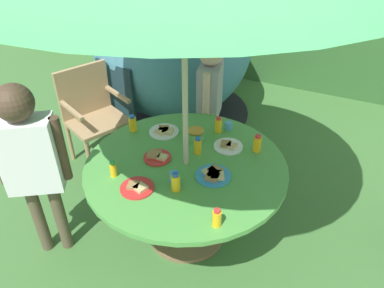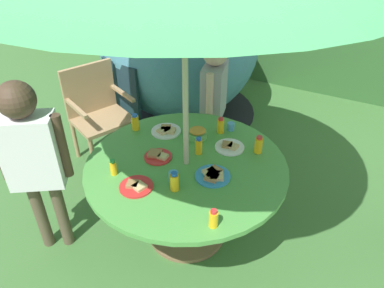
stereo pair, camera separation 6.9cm
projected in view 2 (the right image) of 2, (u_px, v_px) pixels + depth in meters
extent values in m
cube|color=#3D6B33|center=(187.00, 233.00, 2.87)|extent=(10.00, 10.00, 0.02)
cube|color=#33602D|center=(307.00, 4.00, 4.68)|extent=(9.00, 0.70, 2.03)
cylinder|color=brown|center=(187.00, 231.00, 2.85)|extent=(0.59, 0.59, 0.03)
cylinder|color=brown|center=(187.00, 202.00, 2.68)|extent=(0.11, 0.11, 0.65)
cylinder|color=#519E47|center=(186.00, 165.00, 2.48)|extent=(1.37, 1.37, 0.03)
cylinder|color=#B7AD8C|center=(186.00, 105.00, 2.22)|extent=(0.04, 0.04, 2.26)
cylinder|color=tan|center=(93.00, 158.00, 3.32)|extent=(0.04, 0.04, 0.41)
cylinder|color=tan|center=(137.00, 140.00, 3.56)|extent=(0.04, 0.04, 0.41)
cylinder|color=tan|center=(75.00, 139.00, 3.57)|extent=(0.04, 0.04, 0.41)
cylinder|color=tan|center=(117.00, 124.00, 3.81)|extent=(0.04, 0.04, 0.41)
cube|color=tan|center=(103.00, 120.00, 3.44)|extent=(0.60, 0.63, 0.04)
cube|color=tan|center=(89.00, 89.00, 3.42)|extent=(0.23, 0.48, 0.47)
cube|color=tan|center=(75.00, 108.00, 3.20)|extent=(0.41, 0.21, 0.03)
cube|color=tan|center=(122.00, 93.00, 3.44)|extent=(0.41, 0.21, 0.03)
ellipsoid|color=teal|center=(180.00, 40.00, 3.99)|extent=(2.10, 2.11, 1.74)
cylinder|color=black|center=(181.00, 109.00, 4.48)|extent=(2.15, 2.15, 0.01)
cube|color=#1A313A|center=(123.00, 99.00, 3.68)|extent=(0.48, 0.14, 0.78)
cylinder|color=#3F3F47|center=(214.00, 137.00, 3.48)|extent=(0.08, 0.08, 0.56)
cylinder|color=#3F3F47|center=(211.00, 144.00, 3.37)|extent=(0.08, 0.08, 0.56)
cube|color=#99999E|center=(214.00, 91.00, 3.14)|extent=(0.24, 0.35, 0.47)
cylinder|color=#D8B293|center=(218.00, 80.00, 3.27)|extent=(0.06, 0.06, 0.42)
cylinder|color=#D8B293|center=(210.00, 98.00, 2.98)|extent=(0.06, 0.06, 0.42)
sphere|color=#D8B293|center=(215.00, 53.00, 2.94)|extent=(0.21, 0.21, 0.21)
cylinder|color=brown|center=(41.00, 214.00, 2.61)|extent=(0.08, 0.08, 0.60)
cylinder|color=brown|center=(62.00, 213.00, 2.62)|extent=(0.08, 0.08, 0.60)
cube|color=white|center=(32.00, 151.00, 2.30)|extent=(0.39, 0.35, 0.51)
cylinder|color=#4C3828|center=(62.00, 146.00, 2.30)|extent=(0.06, 0.06, 0.45)
sphere|color=#4C3828|center=(16.00, 100.00, 2.09)|extent=(0.23, 0.23, 0.23)
cylinder|color=#66B259|center=(198.00, 135.00, 2.71)|extent=(0.14, 0.14, 0.05)
ellipsoid|color=gold|center=(198.00, 131.00, 2.69)|extent=(0.12, 0.12, 0.04)
cylinder|color=#338CD8|center=(213.00, 176.00, 2.35)|extent=(0.23, 0.23, 0.01)
cube|color=tan|center=(217.00, 176.00, 2.33)|extent=(0.12, 0.12, 0.02)
cube|color=#9E7547|center=(215.00, 171.00, 2.37)|extent=(0.10, 0.10, 0.02)
cube|color=tan|center=(210.00, 173.00, 2.35)|extent=(0.12, 0.12, 0.02)
cube|color=#9E7547|center=(212.00, 177.00, 2.31)|extent=(0.08, 0.08, 0.02)
cylinder|color=white|center=(230.00, 147.00, 2.62)|extent=(0.21, 0.21, 0.01)
cube|color=tan|center=(233.00, 146.00, 2.60)|extent=(0.07, 0.07, 0.02)
cube|color=#9E7547|center=(227.00, 145.00, 2.61)|extent=(0.09, 0.09, 0.02)
cylinder|color=white|center=(166.00, 131.00, 2.79)|extent=(0.23, 0.23, 0.01)
cube|color=tan|center=(170.00, 130.00, 2.77)|extent=(0.10, 0.10, 0.02)
cube|color=#9E7547|center=(166.00, 128.00, 2.80)|extent=(0.10, 0.10, 0.02)
cube|color=tan|center=(163.00, 131.00, 2.77)|extent=(0.09, 0.09, 0.02)
cylinder|color=red|center=(136.00, 187.00, 2.26)|extent=(0.21, 0.21, 0.01)
cube|color=tan|center=(139.00, 186.00, 2.24)|extent=(0.09, 0.09, 0.02)
cube|color=#9E7547|center=(133.00, 184.00, 2.26)|extent=(0.09, 0.09, 0.02)
cylinder|color=red|center=(158.00, 157.00, 2.52)|extent=(0.19, 0.19, 0.01)
cube|color=tan|center=(163.00, 156.00, 2.50)|extent=(0.06, 0.06, 0.02)
cube|color=#9E7547|center=(155.00, 153.00, 2.53)|extent=(0.11, 0.11, 0.02)
cylinder|color=yellow|center=(113.00, 168.00, 2.35)|extent=(0.04, 0.04, 0.10)
cylinder|color=green|center=(112.00, 161.00, 2.32)|extent=(0.03, 0.03, 0.02)
cylinder|color=yellow|center=(220.00, 126.00, 2.76)|extent=(0.05, 0.05, 0.11)
cylinder|color=red|center=(221.00, 119.00, 2.73)|extent=(0.04, 0.04, 0.02)
cylinder|color=yellow|center=(213.00, 219.00, 1.98)|extent=(0.05, 0.05, 0.10)
cylinder|color=red|center=(214.00, 212.00, 1.94)|extent=(0.04, 0.04, 0.02)
cylinder|color=yellow|center=(199.00, 147.00, 2.54)|extent=(0.05, 0.05, 0.11)
cylinder|color=blue|center=(199.00, 139.00, 2.50)|extent=(0.04, 0.04, 0.02)
cylinder|color=yellow|center=(135.00, 123.00, 2.79)|extent=(0.06, 0.06, 0.11)
cylinder|color=blue|center=(134.00, 115.00, 2.76)|extent=(0.04, 0.04, 0.02)
cylinder|color=yellow|center=(258.00, 145.00, 2.55)|extent=(0.06, 0.06, 0.11)
cylinder|color=red|center=(259.00, 138.00, 2.51)|extent=(0.04, 0.04, 0.02)
cylinder|color=yellow|center=(174.00, 182.00, 2.22)|extent=(0.06, 0.06, 0.11)
cylinder|color=blue|center=(174.00, 174.00, 2.18)|extent=(0.04, 0.04, 0.02)
cylinder|color=#4C99D8|center=(174.00, 176.00, 2.30)|extent=(0.06, 0.06, 0.07)
cylinder|color=#4C99D8|center=(231.00, 126.00, 2.80)|extent=(0.06, 0.06, 0.06)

